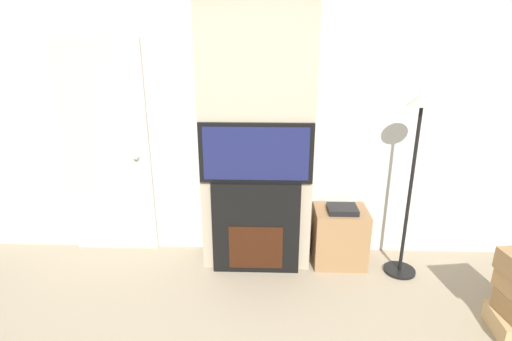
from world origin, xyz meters
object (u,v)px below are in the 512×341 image
object	(u,v)px
television	(256,153)
media_stand	(340,235)
floor_lamp	(415,155)
fireplace	(256,227)

from	to	relation	value
television	media_stand	size ratio (longest dim) A/B	1.64
floor_lamp	media_stand	size ratio (longest dim) A/B	2.77
fireplace	media_stand	world-z (taller)	fireplace
fireplace	floor_lamp	world-z (taller)	floor_lamp
fireplace	television	bearing A→B (deg)	-90.00
floor_lamp	fireplace	bearing A→B (deg)	179.62
fireplace	floor_lamp	size ratio (longest dim) A/B	0.53
fireplace	media_stand	distance (m)	0.81
television	media_stand	world-z (taller)	television
floor_lamp	media_stand	world-z (taller)	floor_lamp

